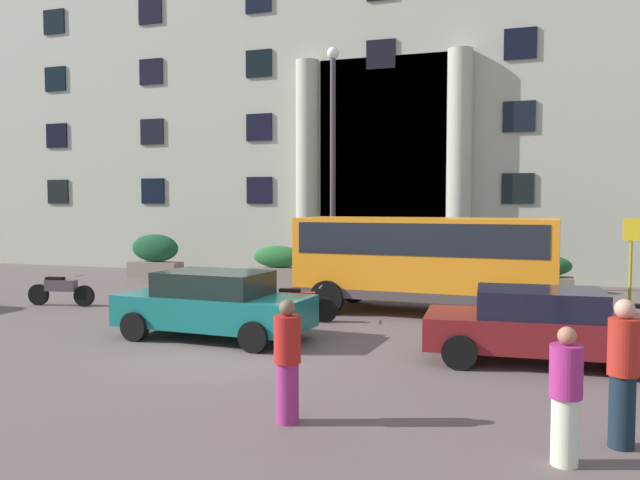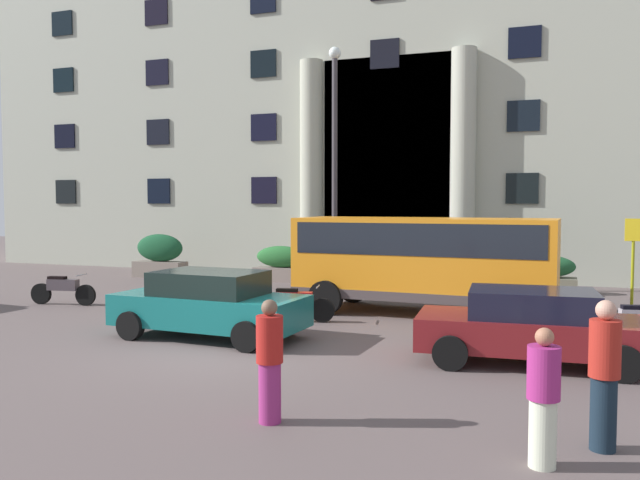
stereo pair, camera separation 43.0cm
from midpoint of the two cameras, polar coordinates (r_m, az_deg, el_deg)
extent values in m
cube|color=#5C4F4E|center=(13.14, -7.75, -9.85)|extent=(80.00, 64.00, 0.12)
cube|color=#AAAD9B|center=(29.84, 8.39, 12.77)|extent=(38.34, 9.00, 15.69)
cube|color=black|center=(25.12, 6.39, 6.38)|extent=(5.03, 0.12, 8.56)
cylinder|color=#ADAE99|center=(25.69, -0.28, 6.33)|extent=(0.92, 0.92, 8.56)
cylinder|color=#ACAD9C|center=(24.28, 13.09, 6.42)|extent=(0.92, 0.92, 8.56)
cube|color=black|center=(32.31, -21.32, 4.02)|extent=(1.14, 0.08, 1.10)
cube|color=black|center=(29.19, -13.74, 4.25)|extent=(1.14, 0.08, 1.10)
cube|color=black|center=(26.69, -4.55, 4.43)|extent=(1.14, 0.08, 1.10)
cube|color=black|center=(24.29, 18.02, 4.39)|extent=(1.14, 0.08, 1.10)
cube|color=black|center=(32.45, -21.41, 8.59)|extent=(1.14, 0.08, 1.10)
cube|color=black|center=(29.35, -13.81, 9.31)|extent=(1.14, 0.08, 1.10)
cube|color=black|center=(26.87, -4.57, 9.96)|extent=(1.14, 0.08, 1.10)
cube|color=black|center=(24.49, 18.13, 10.46)|extent=(1.14, 0.08, 1.10)
cube|color=black|center=(32.80, -21.51, 13.10)|extent=(1.14, 0.08, 1.10)
cube|color=black|center=(29.74, -13.88, 14.27)|extent=(1.14, 0.08, 1.10)
cube|color=black|center=(27.29, -4.60, 15.36)|extent=(1.14, 0.08, 1.10)
cube|color=black|center=(25.64, 6.28, 16.14)|extent=(1.14, 0.08, 1.10)
cube|color=black|center=(24.95, 18.25, 16.36)|extent=(1.14, 0.08, 1.10)
cube|color=black|center=(33.35, -21.61, 17.48)|extent=(1.14, 0.08, 1.10)
cube|color=black|center=(30.34, -13.95, 19.08)|extent=(1.14, 0.08, 1.10)
cube|color=orange|center=(17.14, 9.93, -1.55)|extent=(6.77, 2.52, 2.08)
cube|color=black|center=(17.10, 9.95, 0.22)|extent=(6.37, 2.53, 0.81)
cube|color=black|center=(16.72, 20.97, -0.63)|extent=(0.13, 1.90, 1.01)
cube|color=#4B4040|center=(17.24, 9.90, -4.59)|extent=(6.77, 2.56, 0.24)
cylinder|color=black|center=(18.03, 17.98, -4.74)|extent=(0.91, 0.32, 0.90)
cylinder|color=black|center=(15.80, 17.36, -5.85)|extent=(0.91, 0.32, 0.90)
cylinder|color=black|center=(18.95, 3.69, -4.20)|extent=(0.91, 0.32, 0.90)
cylinder|color=black|center=(16.85, 1.23, -5.14)|extent=(0.91, 0.32, 0.90)
cylinder|color=#9CA017|center=(19.11, 26.64, -2.12)|extent=(0.08, 0.08, 2.46)
cube|color=yellow|center=(19.02, 26.73, 0.81)|extent=(0.44, 0.03, 0.60)
cube|color=slate|center=(22.83, 6.97, -3.32)|extent=(1.79, 0.99, 0.60)
ellipsoid|color=#1A5E2D|center=(22.75, 6.99, -1.44)|extent=(1.72, 0.89, 0.90)
cube|color=gray|center=(23.98, -2.93, -3.07)|extent=(2.09, 0.73, 0.52)
ellipsoid|color=#25652D|center=(23.92, -2.94, -1.49)|extent=(2.00, 0.66, 0.81)
cube|color=#6D6956|center=(22.07, 19.78, -3.82)|extent=(2.03, 0.94, 0.52)
ellipsoid|color=#1E542D|center=(22.00, 19.81, -2.19)|extent=(1.95, 0.84, 0.74)
cube|color=slate|center=(25.99, -13.59, -2.55)|extent=(2.13, 0.73, 0.62)
ellipsoid|color=#174A2A|center=(25.92, -13.61, -0.68)|extent=(2.04, 0.66, 1.08)
cube|color=#146866|center=(14.15, -8.94, -6.16)|extent=(4.26, 1.98, 0.67)
cube|color=black|center=(14.06, -8.96, -3.79)|extent=(2.33, 1.67, 0.51)
cylinder|color=black|center=(14.29, -2.17, -7.24)|extent=(0.63, 0.23, 0.62)
cylinder|color=black|center=(12.75, -5.58, -8.54)|extent=(0.63, 0.23, 0.62)
cylinder|color=black|center=(15.69, -11.64, -6.35)|extent=(0.63, 0.23, 0.62)
cylinder|color=black|center=(14.31, -15.69, -7.35)|extent=(0.63, 0.23, 0.62)
cube|color=maroon|center=(12.41, 19.28, -7.83)|extent=(4.18, 1.99, 0.59)
cube|color=black|center=(12.32, 19.32, -5.35)|extent=(2.30, 1.65, 0.49)
cylinder|color=black|center=(13.44, 25.01, -8.22)|extent=(0.63, 0.24, 0.62)
cylinder|color=black|center=(11.80, 26.32, -9.84)|extent=(0.63, 0.24, 0.62)
cylinder|color=black|center=(13.29, 13.01, -8.13)|extent=(0.63, 0.24, 0.62)
cylinder|color=black|center=(11.62, 12.56, -9.77)|extent=(0.63, 0.24, 0.62)
cylinder|color=black|center=(19.43, -19.54, -4.65)|extent=(0.61, 0.19, 0.60)
cylinder|color=black|center=(20.20, -23.00, -4.42)|extent=(0.61, 0.21, 0.60)
cube|color=#4C4147|center=(19.77, -21.32, -3.73)|extent=(0.94, 0.37, 0.32)
cube|color=black|center=(19.85, -21.77, -3.19)|extent=(0.54, 0.27, 0.12)
cylinder|color=#A5A5A8|center=(19.42, -19.86, -2.93)|extent=(0.11, 0.55, 0.03)
cylinder|color=black|center=(14.76, 24.88, -7.24)|extent=(0.61, 0.24, 0.60)
cube|color=black|center=(14.85, 26.98, -5.43)|extent=(0.55, 0.30, 0.12)
cylinder|color=black|center=(15.77, 1.00, -6.28)|extent=(0.61, 0.23, 0.60)
cylinder|color=black|center=(15.99, -4.03, -6.15)|extent=(0.61, 0.25, 0.60)
cube|color=red|center=(15.82, -1.53, -5.22)|extent=(0.93, 0.43, 0.32)
cube|color=black|center=(15.82, -2.18, -4.56)|extent=(0.55, 0.31, 0.12)
cylinder|color=#A5A5A8|center=(15.69, 0.60, -4.18)|extent=(0.15, 0.54, 0.03)
cylinder|color=#952A6E|center=(8.77, -3.05, -13.40)|extent=(0.30, 0.30, 0.81)
cylinder|color=#AF1E19|center=(8.59, -3.07, -8.80)|extent=(0.36, 0.36, 0.63)
sphere|color=brown|center=(8.51, -3.07, -6.03)|extent=(0.22, 0.22, 0.22)
cylinder|color=beige|center=(7.86, 20.73, -15.78)|extent=(0.30, 0.30, 0.77)
cylinder|color=#9C266F|center=(7.67, 20.84, -10.98)|extent=(0.36, 0.36, 0.59)
sphere|color=#A5694D|center=(7.58, 20.90, -8.06)|extent=(0.20, 0.20, 0.20)
cylinder|color=#14222F|center=(8.60, 25.25, -13.81)|extent=(0.30, 0.30, 0.88)
cylinder|color=#A8241B|center=(8.41, 25.38, -8.72)|extent=(0.36, 0.36, 0.68)
sphere|color=tan|center=(8.33, 25.46, -5.65)|extent=(0.23, 0.23, 0.23)
cylinder|color=#3B373C|center=(21.31, 1.89, 5.73)|extent=(0.18, 0.18, 7.66)
sphere|color=white|center=(21.85, 1.91, 16.29)|extent=(0.40, 0.40, 0.40)
camera|label=1|loc=(0.21, -89.34, 0.04)|focal=35.97mm
camera|label=2|loc=(0.21, 90.66, -0.04)|focal=35.97mm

